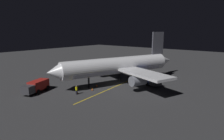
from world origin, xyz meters
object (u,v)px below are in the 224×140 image
(airliner, at_px, (120,66))
(traffic_cone_near_right, at_px, (77,92))
(baggage_truck, at_px, (36,86))
(ground_crew_worker, at_px, (76,90))
(traffic_cone_near_left, at_px, (92,89))
(traffic_cone_under_wing, at_px, (97,85))
(catering_truck, at_px, (149,79))

(airliner, bearing_deg, traffic_cone_near_right, 81.97)
(traffic_cone_near_right, bearing_deg, baggage_truck, 32.39)
(ground_crew_worker, bearing_deg, airliner, -96.72)
(traffic_cone_near_left, relative_size, traffic_cone_near_right, 1.00)
(traffic_cone_near_right, height_order, traffic_cone_under_wing, same)
(baggage_truck, height_order, ground_crew_worker, baggage_truck)
(traffic_cone_near_right, bearing_deg, catering_truck, -117.99)
(airliner, height_order, catering_truck, airliner)
(airliner, bearing_deg, traffic_cone_near_left, 83.58)
(baggage_truck, bearing_deg, airliner, -118.49)
(traffic_cone_near_right, xyz_separation_m, traffic_cone_under_wing, (0.47, -5.98, 0.00))
(ground_crew_worker, bearing_deg, baggage_truck, 29.46)
(ground_crew_worker, relative_size, traffic_cone_near_right, 3.16)
(catering_truck, bearing_deg, traffic_cone_near_left, 57.79)
(ground_crew_worker, distance_m, traffic_cone_under_wing, 6.42)
(traffic_cone_near_left, bearing_deg, traffic_cone_near_right, 78.20)
(traffic_cone_under_wing, bearing_deg, airliner, -110.81)
(traffic_cone_near_left, relative_size, traffic_cone_under_wing, 1.00)
(catering_truck, relative_size, traffic_cone_near_left, 10.79)
(baggage_truck, relative_size, traffic_cone_near_left, 11.55)
(airliner, relative_size, traffic_cone_under_wing, 58.73)
(catering_truck, bearing_deg, ground_crew_worker, 63.28)
(airliner, distance_m, baggage_truck, 18.39)
(airliner, relative_size, baggage_truck, 5.09)
(baggage_truck, bearing_deg, catering_truck, -127.86)
(airliner, bearing_deg, catering_truck, -153.65)
(airliner, bearing_deg, traffic_cone_under_wing, 69.19)
(airliner, distance_m, catering_truck, 7.33)
(airliner, xyz_separation_m, traffic_cone_under_wing, (2.09, 5.51, -3.81))
(catering_truck, height_order, traffic_cone_near_left, catering_truck)
(airliner, relative_size, traffic_cone_near_right, 58.73)
(catering_truck, relative_size, ground_crew_worker, 3.41)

